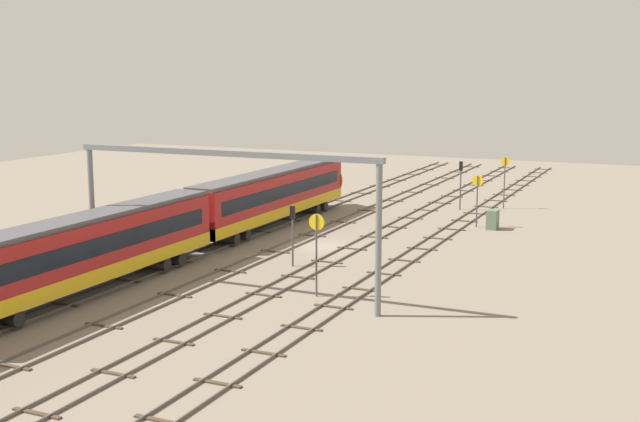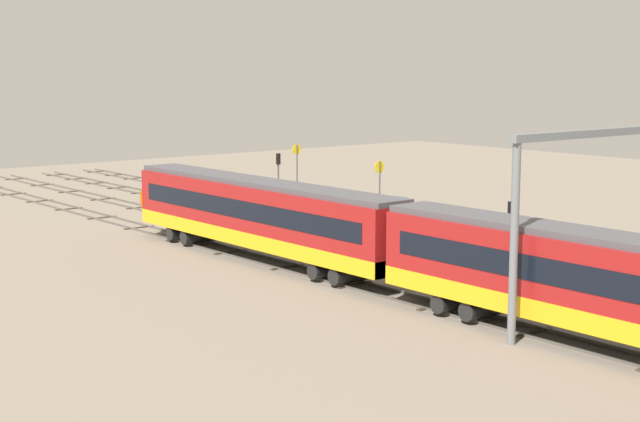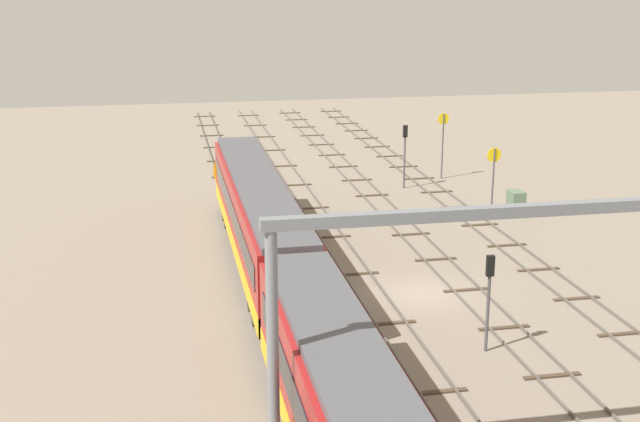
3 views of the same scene
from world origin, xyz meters
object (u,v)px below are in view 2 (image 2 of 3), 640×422
at_px(speed_sign_near_foreground, 297,166).
at_px(signal_light_trackside_departure, 278,174).
at_px(relay_cabinet, 397,208).
at_px(signal_light_trackside_approach, 510,228).
at_px(speed_sign_far_trackside, 380,181).
at_px(train, 600,288).

xyz_separation_m(speed_sign_near_foreground, signal_light_trackside_departure, (-2.41, 3.79, -0.21)).
bearing_deg(relay_cabinet, signal_light_trackside_approach, 153.11).
xyz_separation_m(speed_sign_near_foreground, speed_sign_far_trackside, (-10.63, 0.16, -0.29)).
distance_m(signal_light_trackside_approach, signal_light_trackside_departure, 28.35).
bearing_deg(speed_sign_far_trackside, relay_cabinet, -105.92).
bearing_deg(signal_light_trackside_departure, speed_sign_near_foreground, -57.52).
distance_m(signal_light_trackside_departure, relay_cabinet, 10.32).
xyz_separation_m(train, speed_sign_near_foreground, (41.92, -16.59, 0.67)).
bearing_deg(train, speed_sign_near_foreground, -21.59).
bearing_deg(signal_light_trackside_departure, train, 162.05).
bearing_deg(speed_sign_near_foreground, train, 158.41).
distance_m(signal_light_trackside_approach, relay_cabinet, 21.74).
height_order(signal_light_trackside_approach, relay_cabinet, signal_light_trackside_approach).
bearing_deg(speed_sign_near_foreground, signal_light_trackside_approach, 164.49).
relative_size(speed_sign_near_foreground, signal_light_trackside_approach, 1.20).
height_order(speed_sign_far_trackside, relay_cabinet, speed_sign_far_trackside).
distance_m(train, speed_sign_near_foreground, 45.09).
height_order(speed_sign_far_trackside, signal_light_trackside_departure, signal_light_trackside_departure).
xyz_separation_m(train, relay_cabinet, (30.86, -17.95, -1.81)).
bearing_deg(signal_light_trackside_departure, relay_cabinet, -149.23).
height_order(signal_light_trackside_departure, relay_cabinet, signal_light_trackside_departure).
distance_m(speed_sign_far_trackside, signal_light_trackside_approach, 21.41).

